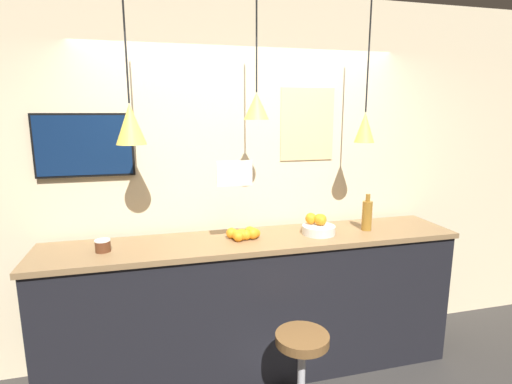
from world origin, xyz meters
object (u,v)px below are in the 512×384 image
object	(u,v)px
spread_jar	(103,246)
mounted_tv	(84,145)
fruit_bowl	(318,226)
bar_stool	(301,370)
juice_bottle	(367,215)

from	to	relation	value
spread_jar	mounted_tv	xyz separation A→B (m)	(-0.12, 0.36, 0.64)
fruit_bowl	mounted_tv	bearing A→B (deg)	168.27
bar_stool	mounted_tv	distance (m)	2.13
bar_stool	fruit_bowl	size ratio (longest dim) A/B	2.57
fruit_bowl	juice_bottle	bearing A→B (deg)	-1.53
bar_stool	juice_bottle	distance (m)	1.27
mounted_tv	juice_bottle	bearing A→B (deg)	-9.77
bar_stool	mounted_tv	size ratio (longest dim) A/B	0.96
juice_bottle	spread_jar	size ratio (longest dim) A/B	2.87
bar_stool	juice_bottle	size ratio (longest dim) A/B	2.22
juice_bottle	mounted_tv	world-z (taller)	mounted_tv
fruit_bowl	juice_bottle	distance (m)	0.41
spread_jar	mounted_tv	size ratio (longest dim) A/B	0.15
mounted_tv	fruit_bowl	bearing A→B (deg)	-11.73
bar_stool	fruit_bowl	xyz separation A→B (m)	(0.36, 0.62, 0.75)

